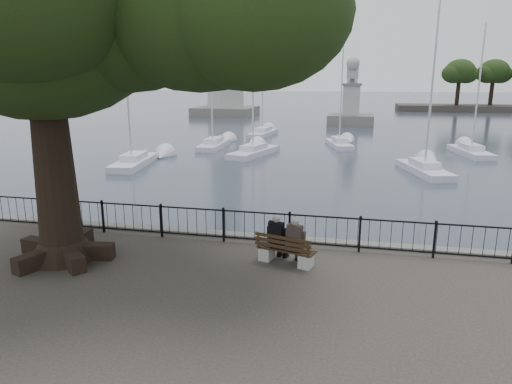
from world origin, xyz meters
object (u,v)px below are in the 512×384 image
(lion_monument, at_px, (351,108))
(lighthouse, at_px, (225,37))
(person_left, at_px, (278,239))
(tree, at_px, (75,0))
(bench, at_px, (285,253))
(person_right, at_px, (297,243))

(lion_monument, bearing_deg, lighthouse, 148.91)
(person_left, relative_size, lion_monument, 0.16)
(tree, bearing_deg, bench, 8.71)
(bench, bearing_deg, tree, -171.29)
(lighthouse, relative_size, lion_monument, 3.39)
(lion_monument, bearing_deg, person_left, -91.35)
(lighthouse, distance_m, lion_monument, 25.38)
(bench, bearing_deg, lion_monument, 88.92)
(bench, xyz_separation_m, person_left, (-0.23, 0.16, 0.32))
(person_right, height_order, tree, tree)
(bench, relative_size, person_left, 1.25)
(tree, bearing_deg, person_right, 8.41)
(person_left, height_order, person_right, same)
(bench, relative_size, tree, 0.13)
(person_right, height_order, lighthouse, lighthouse)
(person_right, bearing_deg, bench, -176.94)
(person_left, height_order, lighthouse, lighthouse)
(lighthouse, bearing_deg, person_right, -72.32)
(tree, distance_m, lion_monument, 50.17)
(tree, xyz_separation_m, lion_monument, (5.98, 49.50, -5.52))
(tree, height_order, lighthouse, lighthouse)
(person_right, relative_size, lion_monument, 0.16)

